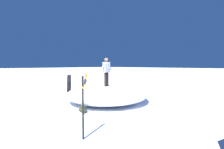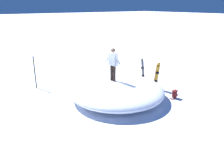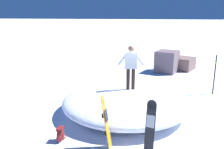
{
  "view_description": "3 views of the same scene",
  "coord_description": "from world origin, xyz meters",
  "px_view_note": "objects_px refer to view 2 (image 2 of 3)",
  "views": [
    {
      "loc": [
        6.56,
        6.64,
        2.26
      ],
      "look_at": [
        -0.51,
        0.1,
        1.68
      ],
      "focal_mm": 25.13,
      "sensor_mm": 36.0,
      "label": 1
    },
    {
      "loc": [
        -8.66,
        6.31,
        4.75
      ],
      "look_at": [
        0.25,
        -0.21,
        1.18
      ],
      "focal_mm": 34.65,
      "sensor_mm": 36.0,
      "label": 2
    },
    {
      "loc": [
        0.5,
        -9.22,
        3.95
      ],
      "look_at": [
        -0.77,
        -0.65,
        1.71
      ],
      "focal_mm": 39.32,
      "sensor_mm": 36.0,
      "label": 3
    }
  ],
  "objects_px": {
    "backpack_far": "(82,85)",
    "trail_marker_pole": "(35,72)",
    "snowboarder_standing": "(113,62)",
    "backpack_near": "(175,94)",
    "snowboard_primary_upright": "(157,76)",
    "snowboard_secondary_upright": "(143,70)"
  },
  "relations": [
    {
      "from": "backpack_far",
      "to": "trail_marker_pole",
      "type": "xyz_separation_m",
      "value": [
        1.6,
        2.19,
        0.84
      ]
    },
    {
      "from": "snowboarder_standing",
      "to": "backpack_near",
      "type": "bearing_deg",
      "value": -127.13
    },
    {
      "from": "snowboard_primary_upright",
      "to": "backpack_near",
      "type": "height_order",
      "value": "snowboard_primary_upright"
    },
    {
      "from": "snowboard_secondary_upright",
      "to": "backpack_far",
      "type": "xyz_separation_m",
      "value": [
        1.5,
        3.55,
        -0.66
      ]
    },
    {
      "from": "snowboard_primary_upright",
      "to": "backpack_far",
      "type": "distance_m",
      "value": 4.45
    },
    {
      "from": "backpack_far",
      "to": "snowboarder_standing",
      "type": "bearing_deg",
      "value": -164.05
    },
    {
      "from": "snowboarder_standing",
      "to": "snowboard_secondary_upright",
      "type": "distance_m",
      "value": 3.21
    },
    {
      "from": "backpack_near",
      "to": "snowboarder_standing",
      "type": "bearing_deg",
      "value": 52.87
    },
    {
      "from": "snowboard_primary_upright",
      "to": "backpack_far",
      "type": "height_order",
      "value": "snowboard_primary_upright"
    },
    {
      "from": "snowboard_primary_upright",
      "to": "trail_marker_pole",
      "type": "distance_m",
      "value": 7.1
    },
    {
      "from": "snowboard_secondary_upright",
      "to": "snowboard_primary_upright",
      "type": "bearing_deg",
      "value": 173.95
    },
    {
      "from": "snowboard_secondary_upright",
      "to": "backpack_far",
      "type": "bearing_deg",
      "value": 67.11
    },
    {
      "from": "backpack_near",
      "to": "trail_marker_pole",
      "type": "relative_size",
      "value": 0.26
    },
    {
      "from": "trail_marker_pole",
      "to": "backpack_far",
      "type": "bearing_deg",
      "value": -126.13
    },
    {
      "from": "snowboarder_standing",
      "to": "trail_marker_pole",
      "type": "xyz_separation_m",
      "value": [
        3.87,
        2.84,
        -0.95
      ]
    },
    {
      "from": "backpack_near",
      "to": "snowboard_secondary_upright",
      "type": "bearing_deg",
      "value": -6.01
    },
    {
      "from": "snowboarder_standing",
      "to": "snowboard_primary_upright",
      "type": "xyz_separation_m",
      "value": [
        -0.51,
        -2.76,
        -1.11
      ]
    },
    {
      "from": "snowboarder_standing",
      "to": "trail_marker_pole",
      "type": "height_order",
      "value": "snowboarder_standing"
    },
    {
      "from": "snowboarder_standing",
      "to": "trail_marker_pole",
      "type": "bearing_deg",
      "value": 36.26
    },
    {
      "from": "backpack_near",
      "to": "backpack_far",
      "type": "height_order",
      "value": "backpack_near"
    },
    {
      "from": "snowboarder_standing",
      "to": "snowboard_primary_upright",
      "type": "distance_m",
      "value": 3.02
    },
    {
      "from": "snowboard_primary_upright",
      "to": "snowboarder_standing",
      "type": "bearing_deg",
      "value": 79.62
    }
  ]
}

